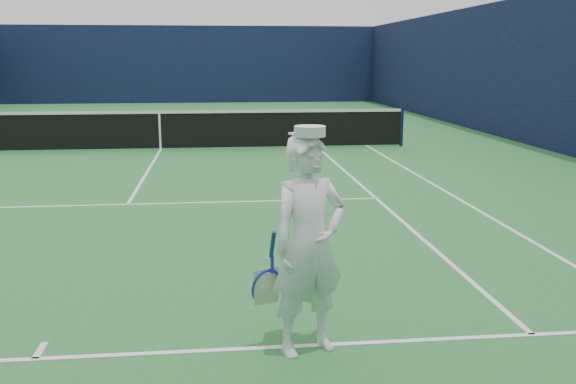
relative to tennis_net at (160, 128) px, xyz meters
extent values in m
plane|color=#2A6F32|center=(0.00, 0.00, -0.55)|extent=(80.00, 80.00, 0.00)
cube|color=white|center=(0.00, 11.88, -0.55)|extent=(11.03, 0.06, 0.01)
cube|color=white|center=(0.00, -11.88, -0.55)|extent=(11.03, 0.06, 0.01)
cube|color=white|center=(5.49, 0.00, -0.55)|extent=(0.06, 23.83, 0.01)
cube|color=white|center=(4.12, 0.00, -0.55)|extent=(0.06, 23.77, 0.01)
cube|color=white|center=(0.00, 6.40, -0.55)|extent=(8.23, 0.06, 0.01)
cube|color=white|center=(0.00, -6.40, -0.55)|extent=(8.23, 0.06, 0.01)
cube|color=white|center=(0.00, 0.00, -0.55)|extent=(0.06, 12.80, 0.01)
cube|color=white|center=(0.00, 11.73, -0.55)|extent=(0.06, 0.30, 0.01)
cube|color=white|center=(0.00, -11.73, -0.55)|extent=(0.06, 0.30, 0.01)
cube|color=#0E1534|center=(0.00, 18.00, 1.45)|extent=(20.12, 0.12, 4.00)
cube|color=#0D1333|center=(10.00, 0.00, 1.45)|extent=(0.12, 36.12, 4.00)
cylinder|color=#141E4C|center=(6.40, 0.00, -0.02)|extent=(0.09, 0.09, 1.07)
cube|color=black|center=(0.00, 0.00, -0.05)|extent=(12.79, 0.02, 0.92)
cube|color=white|center=(0.00, 0.00, 0.42)|extent=(12.79, 0.04, 0.07)
cube|color=white|center=(0.00, 0.00, -0.08)|extent=(0.05, 0.03, 0.94)
imported|color=white|center=(2.17, -11.95, 0.33)|extent=(0.75, 0.63, 1.76)
cylinder|color=white|center=(2.17, -11.95, 1.23)|extent=(0.24, 0.24, 0.08)
cube|color=white|center=(2.12, -11.83, 1.20)|extent=(0.20, 0.16, 0.02)
cylinder|color=navy|center=(1.88, -11.98, 0.36)|extent=(0.06, 0.10, 0.22)
cube|color=#1E26A7|center=(1.88, -11.92, 0.18)|extent=(0.03, 0.03, 0.14)
torus|color=#1E26A7|center=(1.83, -11.87, -0.03)|extent=(0.31, 0.20, 0.29)
cube|color=beige|center=(1.83, -11.87, -0.03)|extent=(0.21, 0.08, 0.30)
sphere|color=#CFED1B|center=(2.37, -11.76, 0.42)|extent=(0.07, 0.07, 0.07)
sphere|color=#CFED1B|center=(2.41, -11.72, 0.45)|extent=(0.07, 0.07, 0.07)
camera|label=1|loc=(1.47, -16.75, 1.77)|focal=40.00mm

